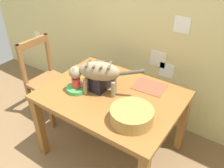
{
  "coord_description": "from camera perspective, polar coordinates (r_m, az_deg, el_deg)",
  "views": [
    {
      "loc": [
        1.12,
        -0.4,
        1.99
      ],
      "look_at": [
        0.12,
        1.05,
        0.83
      ],
      "focal_mm": 38.58,
      "sensor_mm": 36.0,
      "label": 1
    }
  ],
  "objects": [
    {
      "name": "book_stack",
      "position": [
        2.52,
        -4.5,
        3.89
      ],
      "size": [
        0.17,
        0.14,
        0.05
      ],
      "color": "silver",
      "rests_on": "dining_table"
    },
    {
      "name": "cat",
      "position": [
        2.06,
        -3.65,
        2.78
      ],
      "size": [
        0.61,
        0.31,
        0.31
      ],
      "rotation": [
        0.0,
        0.0,
        1.99
      ],
      "color": "#907B5E",
      "rests_on": "dining_table"
    },
    {
      "name": "wall_rear",
      "position": [
        2.6,
        7.76,
        16.51
      ],
      "size": [
        5.04,
        0.11,
        2.5
      ],
      "color": "#D5CA85",
      "rests_on": "ground_plane"
    },
    {
      "name": "wooden_chair_near",
      "position": [
        2.95,
        -15.08,
        0.87
      ],
      "size": [
        0.43,
        0.43,
        0.94
      ],
      "rotation": [
        0.0,
        0.0,
        -1.61
      ],
      "color": "brown",
      "rests_on": "ground_plane"
    },
    {
      "name": "dining_table",
      "position": [
        2.21,
        0.0,
        -4.06
      ],
      "size": [
        1.23,
        0.94,
        0.73
      ],
      "color": "brown",
      "rests_on": "ground_plane"
    },
    {
      "name": "toaster",
      "position": [
        2.18,
        -2.7,
        0.79
      ],
      "size": [
        0.12,
        0.2,
        0.18
      ],
      "color": "black",
      "rests_on": "dining_table"
    },
    {
      "name": "coffee_mug",
      "position": [
        2.17,
        -8.4,
        0.29
      ],
      "size": [
        0.12,
        0.08,
        0.09
      ],
      "color": "red",
      "rests_on": "saucer_bowl"
    },
    {
      "name": "wicker_basket",
      "position": [
        1.84,
        4.7,
        -7.36
      ],
      "size": [
        0.33,
        0.33,
        0.11
      ],
      "color": "#A77E3E",
      "rests_on": "dining_table"
    },
    {
      "name": "saucer_bowl",
      "position": [
        2.21,
        -8.35,
        -1.1
      ],
      "size": [
        0.19,
        0.19,
        0.04
      ],
      "primitive_type": "cylinder",
      "color": "green",
      "rests_on": "dining_table"
    },
    {
      "name": "magazine",
      "position": [
        2.27,
        8.87,
        -0.62
      ],
      "size": [
        0.3,
        0.25,
        0.01
      ],
      "primitive_type": "cube",
      "rotation": [
        0.0,
        0.0,
        0.06
      ],
      "color": "#D14933",
      "rests_on": "dining_table"
    }
  ]
}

